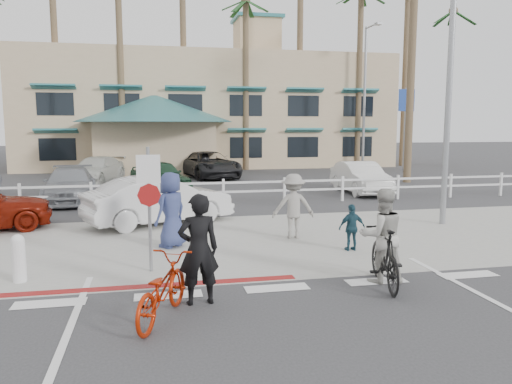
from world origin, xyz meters
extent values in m
plane|color=#333335|center=(0.00, 0.00, 0.00)|extent=(140.00, 140.00, 0.00)
cube|color=#333335|center=(0.00, -2.00, 0.00)|extent=(12.00, 16.00, 0.01)
cube|color=gray|center=(0.00, 4.50, 0.01)|extent=(22.00, 7.00, 0.01)
cube|color=#333335|center=(0.00, 8.50, 0.00)|extent=(40.00, 5.00, 0.01)
cube|color=#333335|center=(0.00, 18.00, 0.00)|extent=(50.00, 16.00, 0.01)
cube|color=maroon|center=(-3.00, 1.20, 0.01)|extent=(7.00, 0.25, 0.02)
imported|color=#9C1D04|center=(-2.13, -0.49, 0.50)|extent=(1.35, 2.02, 1.00)
imported|color=black|center=(-1.49, 0.11, 0.96)|extent=(0.74, 0.53, 1.91)
imported|color=black|center=(2.02, 0.32, 0.58)|extent=(0.92, 2.00, 1.16)
imported|color=#AAA8A0|center=(2.08, 0.59, 0.92)|extent=(0.95, 0.77, 1.84)
imported|color=gray|center=(1.45, 4.58, 0.87)|extent=(1.20, 0.79, 1.74)
imported|color=#193B49|center=(2.47, 2.98, 0.57)|extent=(0.68, 0.31, 1.15)
imported|color=navy|center=(-1.79, 4.23, 0.94)|extent=(1.08, 1.07, 1.89)
imported|color=silver|center=(-2.04, 7.26, 0.74)|extent=(4.73, 3.21, 1.48)
imported|color=gray|center=(-5.43, 12.55, 0.67)|extent=(2.26, 4.77, 1.34)
imported|color=#193A24|center=(-1.91, 14.87, 0.72)|extent=(3.08, 4.55, 1.44)
imported|color=silver|center=(6.84, 12.51, 0.70)|extent=(1.62, 4.28, 1.40)
imported|color=silver|center=(-5.14, 19.37, 0.67)|extent=(3.20, 4.97, 1.34)
imported|color=black|center=(0.95, 20.50, 0.75)|extent=(3.77, 5.84, 1.50)
camera|label=1|loc=(-2.22, -8.12, 3.05)|focal=35.00mm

